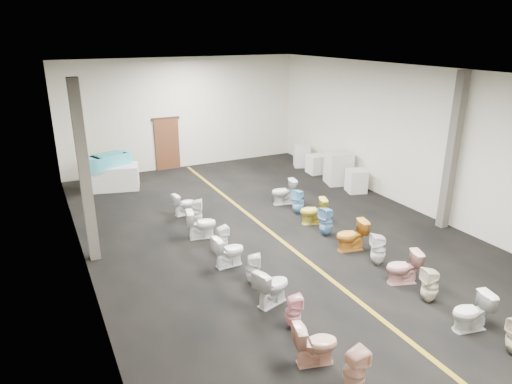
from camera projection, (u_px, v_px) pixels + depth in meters
floor at (277, 237)px, 12.80m from camera, size 16.00×16.00×0.00m
ceiling at (280, 72)px, 11.30m from camera, size 16.00×16.00×0.00m
wall_back at (184, 114)px, 18.79m from camera, size 10.00×0.00×10.00m
wall_left at (78, 187)px, 9.94m from camera, size 0.00×16.00×16.00m
wall_right at (419, 141)px, 14.15m from camera, size 0.00×16.00×16.00m
aisle_stripe at (277, 237)px, 12.80m from camera, size 0.12×15.60×0.01m
back_door at (167, 144)px, 18.81m from camera, size 1.00×0.10×2.10m
door_frame at (165, 118)px, 18.46m from camera, size 1.15×0.08×0.10m
column_left at (84, 174)px, 10.89m from camera, size 0.25×0.25×4.50m
column_right at (452, 152)px, 12.78m from camera, size 0.25×0.25×4.50m
display_table at (111, 178)px, 16.58m from camera, size 2.13×1.42×0.87m
bathtub at (109, 161)px, 16.36m from camera, size 1.77×1.11×0.55m
appliance_crate_a at (356, 181)px, 16.29m from camera, size 0.78×0.78×0.81m
appliance_crate_b at (338, 168)px, 17.14m from camera, size 1.09×1.09×1.22m
appliance_crate_c at (316, 164)px, 18.46m from camera, size 0.72×0.72×0.75m
appliance_crate_d at (302, 156)px, 19.37m from camera, size 0.84×0.84×0.91m
toilet_left_1 at (355, 371)px, 7.18m from camera, size 0.38×0.37×0.80m
toilet_left_2 at (315, 343)px, 7.84m from camera, size 0.86×0.62×0.79m
toilet_left_3 at (293, 311)px, 8.82m from camera, size 0.38×0.38×0.69m
toilet_left_4 at (272, 286)px, 9.56m from camera, size 0.91×0.68×0.83m
toilet_left_5 at (253, 269)px, 10.36m from camera, size 0.44×0.44×0.73m
toilet_left_6 at (229, 251)px, 11.14m from camera, size 0.79×0.48×0.79m
toilet_left_7 at (222, 239)px, 11.89m from camera, size 0.33×0.32×0.71m
toilet_left_8 at (201, 224)px, 12.65m from camera, size 0.89×0.62×0.83m
toilet_left_9 at (196, 212)px, 13.56m from camera, size 0.46×0.46×0.77m
toilet_left_10 at (184, 204)px, 14.28m from camera, size 0.74×0.49×0.71m
toilet_right_1 at (472, 312)px, 8.72m from camera, size 0.84×0.59×0.78m
toilet_right_2 at (430, 285)px, 9.64m from camera, size 0.43×0.43×0.78m
toilet_right_3 at (403, 267)px, 10.36m from camera, size 0.87×0.66×0.79m
toilet_right_4 at (378, 249)px, 11.19m from camera, size 0.47×0.47×0.81m
toilet_right_5 at (351, 236)px, 11.92m from camera, size 0.89×0.62×0.83m
toilet_right_6 at (326, 221)px, 12.80m from camera, size 0.45×0.45×0.84m
toilet_right_7 at (313, 211)px, 13.58m from camera, size 0.88×0.67×0.80m
toilet_right_8 at (298, 201)px, 14.35m from camera, size 0.49×0.48×0.80m
toilet_right_9 at (284, 192)px, 15.15m from camera, size 0.88×0.60×0.83m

